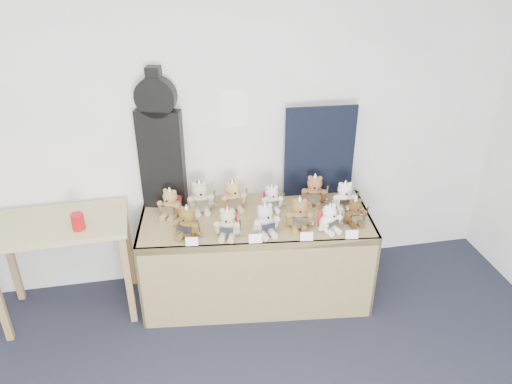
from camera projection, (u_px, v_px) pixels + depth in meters
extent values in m
plane|color=white|center=(141.00, 132.00, 3.78)|extent=(6.00, 0.00, 6.00)
cube|color=white|center=(233.00, 109.00, 3.82)|extent=(0.21, 0.00, 0.30)
cube|color=olive|center=(256.00, 220.00, 3.88)|extent=(1.86, 0.94, 0.06)
cube|color=olive|center=(259.00, 284.00, 3.73)|extent=(1.77, 0.22, 0.74)
cube|color=olive|center=(146.00, 261.00, 3.99)|extent=(0.11, 0.74, 0.74)
cube|color=olive|center=(362.00, 251.00, 4.10)|extent=(0.11, 0.74, 0.74)
cube|color=#9C8C54|center=(58.00, 224.00, 3.65)|extent=(1.01, 0.58, 0.04)
cube|color=olive|center=(11.00, 259.00, 3.97)|extent=(0.05, 0.05, 0.79)
cube|color=olive|center=(129.00, 280.00, 3.74)|extent=(0.05, 0.05, 0.79)
cube|color=olive|center=(129.00, 245.00, 4.14)|extent=(0.05, 0.05, 0.79)
cube|color=black|center=(162.00, 160.00, 3.83)|extent=(0.36, 0.20, 0.80)
cylinder|color=black|center=(156.00, 97.00, 3.59)|extent=(0.32, 0.18, 0.30)
cube|color=black|center=(154.00, 80.00, 3.53)|extent=(0.12, 0.12, 0.20)
cube|color=black|center=(320.00, 152.00, 4.01)|extent=(0.57, 0.05, 0.76)
cylinder|color=#AF0B10|center=(78.00, 222.00, 3.53)|extent=(0.09, 0.09, 0.12)
ellipsoid|color=brown|center=(188.00, 227.00, 3.61)|extent=(0.21, 0.20, 0.16)
sphere|color=brown|center=(187.00, 215.00, 3.55)|extent=(0.12, 0.12, 0.12)
cylinder|color=brown|center=(184.00, 219.00, 3.52)|extent=(0.06, 0.05, 0.05)
sphere|color=black|center=(183.00, 221.00, 3.50)|extent=(0.02, 0.02, 0.02)
sphere|color=brown|center=(182.00, 208.00, 3.54)|extent=(0.04, 0.04, 0.04)
sphere|color=brown|center=(192.00, 210.00, 3.52)|extent=(0.04, 0.04, 0.04)
cylinder|color=brown|center=(177.00, 226.00, 3.60)|extent=(0.08, 0.10, 0.12)
cylinder|color=brown|center=(197.00, 230.00, 3.57)|extent=(0.08, 0.10, 0.12)
cylinder|color=brown|center=(181.00, 236.00, 3.59)|extent=(0.09, 0.11, 0.05)
cylinder|color=brown|center=(190.00, 238.00, 3.57)|extent=(0.09, 0.11, 0.05)
cube|color=silver|center=(185.00, 232.00, 3.55)|extent=(0.10, 0.06, 0.09)
cone|color=silver|center=(187.00, 209.00, 3.53)|extent=(0.10, 0.10, 0.08)
cube|color=silver|center=(199.00, 228.00, 3.54)|extent=(0.03, 0.04, 0.17)
cube|color=silver|center=(199.00, 236.00, 3.57)|extent=(0.05, 0.03, 0.01)
ellipsoid|color=#BEB186|center=(228.00, 228.00, 3.61)|extent=(0.18, 0.17, 0.15)
sphere|color=#BEB186|center=(227.00, 216.00, 3.56)|extent=(0.11, 0.11, 0.11)
cylinder|color=#BEB186|center=(226.00, 221.00, 3.52)|extent=(0.05, 0.04, 0.05)
sphere|color=black|center=(226.00, 222.00, 3.50)|extent=(0.02, 0.02, 0.02)
sphere|color=#BEB186|center=(222.00, 211.00, 3.54)|extent=(0.04, 0.04, 0.04)
sphere|color=#BEB186|center=(232.00, 211.00, 3.53)|extent=(0.04, 0.04, 0.04)
cylinder|color=#BEB186|center=(217.00, 228.00, 3.59)|extent=(0.06, 0.09, 0.11)
cylinder|color=#BEB186|center=(237.00, 229.00, 3.58)|extent=(0.06, 0.09, 0.11)
cylinder|color=#BEB186|center=(222.00, 237.00, 3.58)|extent=(0.07, 0.11, 0.05)
cylinder|color=#BEB186|center=(232.00, 237.00, 3.58)|extent=(0.07, 0.11, 0.05)
cube|color=silver|center=(227.00, 232.00, 3.55)|extent=(0.10, 0.04, 0.08)
cone|color=silver|center=(227.00, 210.00, 3.53)|extent=(0.09, 0.09, 0.07)
cube|color=silver|center=(240.00, 227.00, 3.56)|extent=(0.02, 0.04, 0.16)
cube|color=silver|center=(240.00, 235.00, 3.59)|extent=(0.05, 0.02, 0.01)
cube|color=red|center=(229.00, 222.00, 3.65)|extent=(0.12, 0.06, 0.14)
ellipsoid|color=beige|center=(265.00, 225.00, 3.64)|extent=(0.18, 0.16, 0.16)
sphere|color=beige|center=(265.00, 212.00, 3.59)|extent=(0.12, 0.12, 0.12)
cylinder|color=beige|center=(268.00, 216.00, 3.55)|extent=(0.05, 0.04, 0.05)
sphere|color=black|center=(269.00, 218.00, 3.53)|extent=(0.02, 0.02, 0.02)
sphere|color=beige|center=(260.00, 208.00, 3.55)|extent=(0.04, 0.04, 0.04)
sphere|color=beige|center=(270.00, 206.00, 3.58)|extent=(0.04, 0.04, 0.04)
cylinder|color=beige|center=(256.00, 227.00, 3.59)|extent=(0.06, 0.10, 0.12)
cylinder|color=beige|center=(275.00, 223.00, 3.64)|extent=(0.06, 0.10, 0.12)
cylinder|color=beige|center=(263.00, 235.00, 3.60)|extent=(0.07, 0.11, 0.05)
cylinder|color=beige|center=(272.00, 233.00, 3.63)|extent=(0.07, 0.11, 0.05)
cube|color=silver|center=(268.00, 229.00, 3.58)|extent=(0.11, 0.04, 0.09)
cone|color=silver|center=(265.00, 206.00, 3.56)|extent=(0.10, 0.10, 0.08)
cube|color=silver|center=(279.00, 220.00, 3.63)|extent=(0.02, 0.04, 0.17)
cube|color=silver|center=(279.00, 228.00, 3.66)|extent=(0.05, 0.02, 0.01)
ellipsoid|color=olive|center=(299.00, 219.00, 3.71)|extent=(0.18, 0.16, 0.16)
sphere|color=olive|center=(300.00, 206.00, 3.66)|extent=(0.12, 0.12, 0.12)
cylinder|color=olive|center=(300.00, 211.00, 3.62)|extent=(0.05, 0.03, 0.05)
sphere|color=black|center=(300.00, 212.00, 3.61)|extent=(0.02, 0.02, 0.02)
sphere|color=olive|center=(295.00, 201.00, 3.64)|extent=(0.04, 0.04, 0.04)
sphere|color=olive|center=(305.00, 201.00, 3.64)|extent=(0.04, 0.04, 0.04)
cylinder|color=olive|center=(289.00, 219.00, 3.69)|extent=(0.06, 0.09, 0.12)
cylinder|color=olive|center=(309.00, 219.00, 3.69)|extent=(0.06, 0.09, 0.12)
cylinder|color=olive|center=(294.00, 228.00, 3.68)|extent=(0.07, 0.11, 0.05)
cylinder|color=olive|center=(304.00, 228.00, 3.68)|extent=(0.07, 0.11, 0.05)
cube|color=silver|center=(300.00, 223.00, 3.65)|extent=(0.11, 0.04, 0.09)
cone|color=silver|center=(300.00, 200.00, 3.64)|extent=(0.10, 0.10, 0.08)
cube|color=silver|center=(313.00, 217.00, 3.67)|extent=(0.02, 0.04, 0.17)
cube|color=silver|center=(313.00, 224.00, 3.70)|extent=(0.05, 0.01, 0.01)
ellipsoid|color=white|center=(329.00, 223.00, 3.68)|extent=(0.17, 0.16, 0.14)
sphere|color=white|center=(330.00, 212.00, 3.63)|extent=(0.10, 0.10, 0.10)
cylinder|color=white|center=(333.00, 215.00, 3.60)|extent=(0.05, 0.04, 0.04)
sphere|color=black|center=(334.00, 216.00, 3.59)|extent=(0.02, 0.02, 0.02)
sphere|color=white|center=(326.00, 208.00, 3.60)|extent=(0.03, 0.03, 0.03)
sphere|color=white|center=(334.00, 206.00, 3.63)|extent=(0.03, 0.03, 0.03)
cylinder|color=white|center=(323.00, 225.00, 3.63)|extent=(0.06, 0.09, 0.11)
cylinder|color=white|center=(338.00, 221.00, 3.69)|extent=(0.06, 0.09, 0.11)
cylinder|color=white|center=(329.00, 232.00, 3.65)|extent=(0.07, 0.10, 0.04)
cylinder|color=white|center=(336.00, 229.00, 3.67)|extent=(0.07, 0.10, 0.04)
cube|color=silver|center=(333.00, 226.00, 3.63)|extent=(0.09, 0.04, 0.08)
cone|color=silver|center=(330.00, 206.00, 3.61)|extent=(0.09, 0.09, 0.07)
cube|color=silver|center=(341.00, 218.00, 3.68)|extent=(0.02, 0.04, 0.15)
cube|color=silver|center=(340.00, 225.00, 3.71)|extent=(0.04, 0.02, 0.01)
cube|color=red|center=(325.00, 218.00, 3.71)|extent=(0.12, 0.06, 0.13)
ellipsoid|color=#543A1C|center=(354.00, 216.00, 3.76)|extent=(0.14, 0.12, 0.14)
sphere|color=#543A1C|center=(355.00, 206.00, 3.72)|extent=(0.10, 0.10, 0.10)
cylinder|color=#543A1C|center=(357.00, 209.00, 3.68)|extent=(0.04, 0.02, 0.04)
sphere|color=black|center=(358.00, 210.00, 3.67)|extent=(0.02, 0.02, 0.02)
sphere|color=#543A1C|center=(352.00, 202.00, 3.69)|extent=(0.03, 0.03, 0.03)
sphere|color=#543A1C|center=(360.00, 200.00, 3.71)|extent=(0.03, 0.03, 0.03)
cylinder|color=#543A1C|center=(347.00, 218.00, 3.73)|extent=(0.04, 0.08, 0.10)
cylinder|color=#543A1C|center=(363.00, 215.00, 3.76)|extent=(0.04, 0.08, 0.10)
cylinder|color=#543A1C|center=(352.00, 224.00, 3.73)|extent=(0.05, 0.09, 0.04)
cylinder|color=#543A1C|center=(360.00, 223.00, 3.75)|extent=(0.05, 0.09, 0.04)
cube|color=silver|center=(357.00, 219.00, 3.71)|extent=(0.09, 0.02, 0.08)
cone|color=silver|center=(356.00, 201.00, 3.70)|extent=(0.09, 0.09, 0.07)
cube|color=silver|center=(366.00, 213.00, 3.74)|extent=(0.01, 0.03, 0.14)
cube|color=silver|center=(366.00, 220.00, 3.77)|extent=(0.04, 0.01, 0.01)
ellipsoid|color=#BFB08B|center=(200.00, 202.00, 3.92)|extent=(0.18, 0.15, 0.17)
sphere|color=#BFB08B|center=(200.00, 189.00, 3.87)|extent=(0.12, 0.12, 0.12)
cylinder|color=#BFB08B|center=(201.00, 194.00, 3.83)|extent=(0.05, 0.03, 0.05)
sphere|color=black|center=(201.00, 195.00, 3.81)|extent=(0.02, 0.02, 0.02)
sphere|color=#BFB08B|center=(194.00, 184.00, 3.84)|extent=(0.04, 0.04, 0.04)
sphere|color=#BFB08B|center=(204.00, 183.00, 3.85)|extent=(0.04, 0.04, 0.04)
cylinder|color=#BFB08B|center=(190.00, 204.00, 3.88)|extent=(0.05, 0.10, 0.13)
cylinder|color=#BFB08B|center=(211.00, 201.00, 3.92)|extent=(0.05, 0.10, 0.13)
cylinder|color=#BFB08B|center=(197.00, 212.00, 3.89)|extent=(0.06, 0.11, 0.05)
cylinder|color=#BFB08B|center=(207.00, 210.00, 3.90)|extent=(0.06, 0.11, 0.05)
cube|color=silver|center=(202.00, 206.00, 3.86)|extent=(0.11, 0.02, 0.09)
cone|color=silver|center=(199.00, 183.00, 3.84)|extent=(0.11, 0.11, 0.08)
cube|color=silver|center=(214.00, 199.00, 3.90)|extent=(0.02, 0.04, 0.18)
cube|color=silver|center=(215.00, 206.00, 3.93)|extent=(0.05, 0.01, 0.01)
ellipsoid|color=tan|center=(233.00, 200.00, 3.95)|extent=(0.18, 0.16, 0.16)
sphere|color=tan|center=(232.00, 188.00, 3.90)|extent=(0.12, 0.12, 0.12)
cylinder|color=tan|center=(234.00, 192.00, 3.86)|extent=(0.05, 0.03, 0.05)
sphere|color=black|center=(235.00, 193.00, 3.84)|extent=(0.02, 0.02, 0.02)
sphere|color=tan|center=(227.00, 184.00, 3.86)|extent=(0.04, 0.04, 0.04)
sphere|color=tan|center=(237.00, 182.00, 3.89)|extent=(0.04, 0.04, 0.04)
cylinder|color=tan|center=(224.00, 202.00, 3.90)|extent=(0.06, 0.10, 0.12)
cylinder|color=tan|center=(243.00, 199.00, 3.95)|extent=(0.06, 0.10, 0.12)
cylinder|color=tan|center=(231.00, 210.00, 3.91)|extent=(0.07, 0.11, 0.05)
cylinder|color=tan|center=(239.00, 208.00, 3.94)|extent=(0.07, 0.11, 0.05)
cube|color=silver|center=(235.00, 204.00, 3.89)|extent=(0.11, 0.03, 0.09)
cone|color=silver|center=(232.00, 183.00, 3.87)|extent=(0.10, 0.10, 0.08)
cube|color=silver|center=(246.00, 197.00, 3.94)|extent=(0.02, 0.04, 0.17)
cube|color=silver|center=(246.00, 204.00, 3.97)|extent=(0.05, 0.01, 0.01)
ellipsoid|color=white|center=(271.00, 202.00, 3.94)|extent=(0.14, 0.12, 0.14)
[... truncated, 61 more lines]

